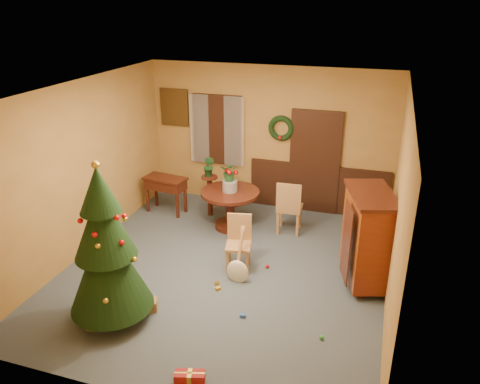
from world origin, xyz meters
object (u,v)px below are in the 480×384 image
at_px(writing_desk, 166,186).
at_px(sideboard, 368,236).
at_px(dining_table, 230,202).
at_px(chair_near, 239,240).
at_px(christmas_tree, 106,249).

distance_m(writing_desk, sideboard, 4.26).
bearing_deg(dining_table, chair_near, -65.43).
relative_size(christmas_tree, writing_desk, 2.55).
height_order(dining_table, sideboard, sideboard).
bearing_deg(sideboard, dining_table, 156.89).
xyz_separation_m(writing_desk, sideboard, (4.03, -1.37, 0.23)).
xyz_separation_m(chair_near, writing_desk, (-2.06, 1.56, 0.08)).
height_order(christmas_tree, sideboard, christmas_tree).
bearing_deg(chair_near, writing_desk, 142.84).
bearing_deg(dining_table, sideboard, -23.11).
bearing_deg(dining_table, writing_desk, 169.20).
height_order(dining_table, christmas_tree, christmas_tree).
height_order(dining_table, chair_near, chair_near).
height_order(writing_desk, sideboard, sideboard).
xyz_separation_m(dining_table, chair_near, (0.58, -1.28, -0.04)).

